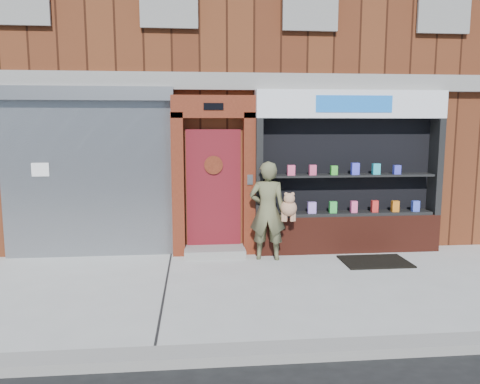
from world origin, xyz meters
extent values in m
plane|color=#9E9E99|center=(0.00, 0.00, 0.00)|extent=(80.00, 80.00, 0.00)
cube|color=gray|center=(0.00, -2.15, 0.06)|extent=(60.00, 0.30, 0.12)
cube|color=#512312|center=(0.00, 6.00, 4.00)|extent=(12.00, 8.00, 8.00)
cube|color=gray|center=(0.00, 1.92, 3.15)|extent=(12.00, 0.16, 0.30)
cube|color=gray|center=(-3.00, 1.94, 1.40)|extent=(3.00, 0.10, 2.80)
cube|color=slate|center=(-3.00, 1.88, 2.92)|extent=(3.10, 0.30, 0.24)
cube|color=white|center=(-3.80, 1.88, 1.60)|extent=(0.30, 0.01, 0.24)
cube|color=#4B190C|center=(-1.40, 1.86, 1.30)|extent=(0.22, 0.28, 2.60)
cube|color=#4B190C|center=(-0.10, 1.86, 1.30)|extent=(0.22, 0.28, 2.60)
cube|color=#4B190C|center=(-0.75, 1.86, 2.70)|extent=(1.50, 0.28, 0.40)
cube|color=black|center=(-0.75, 1.71, 2.70)|extent=(0.35, 0.01, 0.12)
cube|color=maroon|center=(-0.75, 1.97, 1.20)|extent=(1.00, 0.06, 2.20)
cylinder|color=black|center=(-0.75, 1.93, 1.65)|extent=(0.28, 0.02, 0.28)
cylinder|color=#4B190C|center=(-0.75, 1.92, 1.65)|extent=(0.34, 0.02, 0.34)
cube|color=gray|center=(-0.75, 1.70, 0.07)|extent=(1.10, 0.55, 0.15)
cube|color=slate|center=(-0.10, 1.71, 1.40)|extent=(0.10, 0.02, 0.18)
cube|color=#531D13|center=(1.75, 1.80, 0.35)|extent=(3.50, 0.40, 0.70)
cube|color=black|center=(0.06, 1.80, 1.60)|extent=(0.12, 0.40, 1.80)
cube|color=black|center=(3.44, 1.80, 1.60)|extent=(0.12, 0.40, 1.80)
cube|color=black|center=(1.75, 1.99, 1.60)|extent=(3.30, 0.03, 1.80)
cube|color=black|center=(1.75, 1.80, 0.73)|extent=(3.20, 0.36, 0.06)
cube|color=black|center=(1.75, 1.80, 1.45)|extent=(3.20, 0.36, 0.04)
cube|color=white|center=(1.75, 1.80, 2.75)|extent=(3.50, 0.40, 0.50)
cube|color=blue|center=(1.75, 1.59, 2.75)|extent=(1.40, 0.01, 0.30)
cube|color=#249BB6|center=(0.25, 1.72, 0.86)|extent=(0.15, 0.09, 0.19)
cube|color=#A178D8|center=(0.65, 1.72, 0.86)|extent=(0.12, 0.09, 0.21)
cube|color=#A47EE2|center=(1.05, 1.72, 0.86)|extent=(0.15, 0.09, 0.21)
cube|color=green|center=(1.45, 1.72, 0.87)|extent=(0.13, 0.09, 0.21)
cube|color=#F6528D|center=(1.85, 1.72, 0.87)|extent=(0.12, 0.09, 0.22)
cube|color=red|center=(2.25, 1.72, 0.87)|extent=(0.12, 0.09, 0.22)
cube|color=orange|center=(2.65, 1.72, 0.86)|extent=(0.13, 0.09, 0.21)
cube|color=blue|center=(3.05, 1.72, 0.86)|extent=(0.13, 0.09, 0.20)
cube|color=yellow|center=(0.25, 1.72, 1.56)|extent=(0.12, 0.09, 0.17)
cube|color=#F35181|center=(0.65, 1.72, 1.56)|extent=(0.13, 0.09, 0.19)
cube|color=#DD4972|center=(1.05, 1.72, 1.56)|extent=(0.13, 0.09, 0.19)
cube|color=green|center=(1.45, 1.72, 1.55)|extent=(0.12, 0.09, 0.17)
cube|color=#4548EB|center=(1.85, 1.72, 1.58)|extent=(0.14, 0.09, 0.22)
cube|color=#25AABC|center=(2.25, 1.72, 1.57)|extent=(0.14, 0.09, 0.20)
cube|color=#3D43D0|center=(2.65, 1.72, 1.55)|extent=(0.13, 0.09, 0.17)
imported|color=brown|center=(0.17, 1.42, 0.88)|extent=(0.70, 0.53, 1.75)
sphere|color=#AD7856|center=(0.54, 1.37, 0.93)|extent=(0.29, 0.29, 0.29)
sphere|color=#AD7856|center=(0.54, 1.32, 1.11)|extent=(0.20, 0.20, 0.20)
sphere|color=#AD7856|center=(0.48, 1.32, 1.18)|extent=(0.07, 0.07, 0.07)
sphere|color=#AD7856|center=(0.60, 1.32, 1.18)|extent=(0.07, 0.07, 0.07)
cylinder|color=#AD7856|center=(0.45, 1.37, 0.78)|extent=(0.07, 0.07, 0.18)
cylinder|color=#AD7856|center=(0.64, 1.37, 0.78)|extent=(0.07, 0.07, 0.18)
cylinder|color=#AD7856|center=(0.48, 1.35, 0.78)|extent=(0.07, 0.07, 0.18)
cylinder|color=#AD7856|center=(0.60, 1.35, 0.78)|extent=(0.07, 0.07, 0.18)
cube|color=black|center=(2.02, 1.03, 0.01)|extent=(1.14, 0.80, 0.03)
camera|label=1|loc=(-1.09, -6.61, 2.38)|focal=35.00mm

